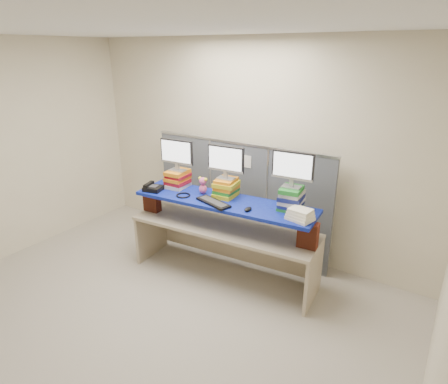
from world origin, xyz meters
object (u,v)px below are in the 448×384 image
Objects in this scene: monitor_center at (226,160)px; desk_phone at (153,188)px; monitor_right at (293,167)px; keyboard at (213,202)px; desk at (224,236)px; monitor_left at (177,153)px; blue_board at (224,202)px.

monitor_center reaches higher than desk_phone.
monitor_right is 1.79× the size of desk_phone.
desk_phone is (-0.86, -0.33, -0.40)m from monitor_center.
desk_phone is (-0.86, -0.06, 0.02)m from keyboard.
monitor_center is (-0.05, 0.11, 0.90)m from desk.
monitor_left is 0.83m from keyboard.
desk_phone is at bearing -172.07° from blue_board.
monitor_left is at bearing -180.00° from monitor_right.
keyboard is (-0.04, -0.15, 0.47)m from desk.
blue_board is 0.86m from monitor_left.
monitor_left is at bearing 179.58° from keyboard.
desk is at bearing 174.81° from blue_board.
monitor_right is 0.97m from keyboard.
blue_board is 0.90m from monitor_right.
desk is 5.10× the size of monitor_left.
keyboard is (-0.04, -0.15, 0.03)m from blue_board.
monitor_center is 0.79m from monitor_right.
monitor_center is at bearing 180.00° from monitor_right.
desk is 1.20m from monitor_right.
monitor_center reaches higher than monitor_left.
blue_board reaches higher than desk.
monitor_left reaches higher than desk_phone.
monitor_center is 1.79× the size of desk_phone.
blue_board is 4.78× the size of monitor_left.
monitor_right reaches higher than desk.
blue_board is at bearing -0.78° from desk_phone.
monitor_left is at bearing 170.64° from desk.
monitor_right reaches higher than blue_board.
keyboard is at bearing -21.87° from monitor_left.
desk is at bearing -171.04° from monitor_right.
blue_board is at bearing -71.26° from monitor_center.
monitor_right reaches higher than monitor_left.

